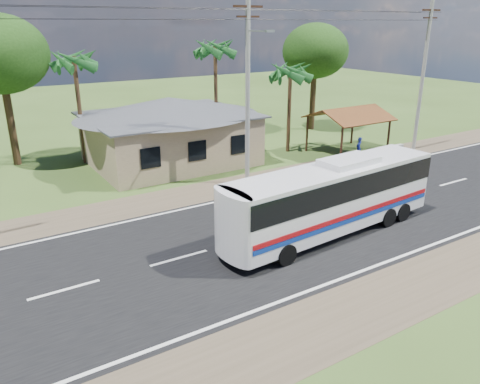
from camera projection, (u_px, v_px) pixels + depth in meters
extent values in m
plane|color=#314A1A|center=(269.00, 233.00, 21.21)|extent=(120.00, 120.00, 0.00)
cube|color=black|center=(269.00, 233.00, 21.20)|extent=(120.00, 10.00, 0.02)
cube|color=brown|center=(203.00, 192.00, 26.38)|extent=(120.00, 3.00, 0.01)
cube|color=brown|center=(380.00, 302.00, 16.03)|extent=(120.00, 3.00, 0.01)
cube|color=silver|center=(218.00, 201.00, 24.94)|extent=(120.00, 0.15, 0.01)
cube|color=silver|center=(343.00, 278.00, 17.46)|extent=(120.00, 0.15, 0.01)
cube|color=silver|center=(269.00, 233.00, 21.20)|extent=(120.00, 0.15, 0.01)
cube|color=tan|center=(170.00, 139.00, 31.51)|extent=(10.00, 8.00, 3.20)
cube|color=#4C4F54|center=(169.00, 115.00, 30.94)|extent=(10.60, 8.60, 0.10)
pyramid|color=#4C4F54|center=(168.00, 97.00, 30.55)|extent=(12.40, 10.00, 1.20)
cube|color=black|center=(151.00, 158.00, 26.77)|extent=(1.20, 0.08, 1.20)
cube|color=black|center=(197.00, 151.00, 28.27)|extent=(1.20, 0.08, 1.20)
cube|color=black|center=(239.00, 144.00, 29.77)|extent=(1.20, 0.08, 1.20)
cylinder|color=#372014|center=(342.00, 144.00, 31.44)|extent=(0.16, 0.16, 2.60)
cylinder|color=#372014|center=(307.00, 134.00, 34.30)|extent=(0.16, 0.16, 2.60)
cylinder|color=#372014|center=(389.00, 136.00, 33.74)|extent=(0.16, 0.16, 2.60)
cylinder|color=#372014|center=(353.00, 127.00, 36.60)|extent=(0.16, 0.16, 2.60)
cube|color=brown|center=(361.00, 115.00, 32.60)|extent=(5.20, 2.28, 0.90)
cube|color=brown|center=(338.00, 111.00, 34.35)|extent=(5.20, 2.28, 0.90)
cube|color=#372014|center=(350.00, 108.00, 33.35)|extent=(5.20, 0.12, 0.12)
cube|color=#9E9E99|center=(366.00, 157.00, 31.50)|extent=(7.00, 0.30, 0.90)
cylinder|color=#9E9E99|center=(248.00, 89.00, 26.00)|extent=(0.26, 0.26, 11.00)
cube|color=#372014|center=(248.00, 6.00, 24.52)|extent=(1.80, 0.12, 0.12)
cube|color=#372014|center=(248.00, 17.00, 24.69)|extent=(1.40, 0.10, 0.10)
cylinder|color=#9E9E99|center=(423.00, 74.00, 33.49)|extent=(0.26, 0.26, 11.00)
cube|color=#372014|center=(431.00, 10.00, 32.01)|extent=(1.80, 0.12, 0.12)
cube|color=#372014|center=(430.00, 18.00, 32.19)|extent=(1.40, 0.10, 0.10)
cylinder|color=gray|center=(259.00, 31.00, 24.14)|extent=(0.08, 2.00, 0.08)
cube|color=gray|center=(270.00, 31.00, 23.34)|extent=(0.50, 0.18, 0.12)
cylinder|color=black|center=(96.00, 8.00, 20.60)|extent=(16.00, 0.02, 0.02)
cylinder|color=black|center=(352.00, 12.00, 28.34)|extent=(15.00, 0.02, 0.02)
cylinder|color=#47301E|center=(289.00, 111.00, 33.68)|extent=(0.28, 0.28, 6.00)
cylinder|color=#47301E|center=(216.00, 96.00, 35.26)|extent=(0.28, 0.28, 7.50)
cylinder|color=#47301E|center=(80.00, 111.00, 30.75)|extent=(0.28, 0.28, 7.00)
cylinder|color=#47301E|center=(11.00, 121.00, 30.52)|extent=(0.50, 0.50, 5.95)
cylinder|color=#47301E|center=(313.00, 97.00, 40.97)|extent=(0.50, 0.50, 5.60)
ellipsoid|color=#18350E|center=(315.00, 51.00, 39.63)|extent=(5.60, 5.60, 4.59)
cube|color=silver|center=(333.00, 197.00, 20.67)|extent=(10.96, 3.01, 2.71)
cube|color=black|center=(334.00, 182.00, 20.44)|extent=(11.01, 3.07, 0.99)
cube|color=black|center=(233.00, 218.00, 17.55)|extent=(0.25, 2.08, 1.62)
cube|color=#9C090E|center=(352.00, 215.00, 19.97)|extent=(10.63, 0.78, 0.20)
cube|color=navy|center=(351.00, 220.00, 20.05)|extent=(10.63, 0.78, 0.20)
cube|color=silver|center=(349.00, 161.00, 20.66)|extent=(2.80, 1.63, 0.27)
cylinder|color=black|center=(286.00, 254.00, 18.33)|extent=(0.92, 0.38, 0.90)
cylinder|color=black|center=(254.00, 236.00, 19.91)|extent=(0.92, 0.38, 0.90)
cylinder|color=black|center=(388.00, 217.00, 21.83)|extent=(0.92, 0.38, 0.90)
cylinder|color=black|center=(353.00, 204.00, 23.41)|extent=(0.92, 0.38, 0.90)
cylinder|color=black|center=(402.00, 212.00, 22.43)|extent=(0.92, 0.38, 0.90)
cylinder|color=black|center=(367.00, 199.00, 24.01)|extent=(0.92, 0.38, 0.90)
imported|color=black|center=(385.00, 155.00, 32.09)|extent=(1.67, 1.06, 0.83)
imported|color=navy|center=(359.00, 148.00, 32.59)|extent=(0.66, 0.56, 1.53)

